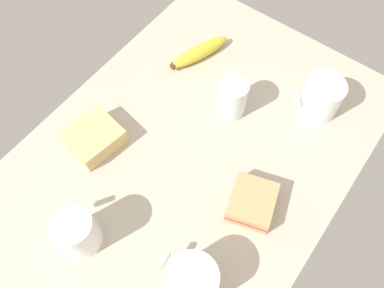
{
  "coord_description": "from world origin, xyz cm",
  "views": [
    {
      "loc": [
        31.81,
        23.89,
        78.87
      ],
      "look_at": [
        0.0,
        0.0,
        5.0
      ],
      "focal_mm": 36.7,
      "sensor_mm": 36.0,
      "label": 1
    }
  ],
  "objects": [
    {
      "name": "banana",
      "position": [
        -22.49,
        -14.53,
        3.78
      ],
      "size": [
        16.83,
        8.73,
        3.56
      ],
      "color": "yellow",
      "rests_on": "tabletop"
    },
    {
      "name": "tabletop",
      "position": [
        0.0,
        0.0,
        1.0
      ],
      "size": [
        90.0,
        64.0,
        2.0
      ],
      "primitive_type": "cube",
      "color": "#BCB29E",
      "rests_on": "ground"
    },
    {
      "name": "coffee_mug_spare",
      "position": [
        -26.14,
        16.61,
        6.69
      ],
      "size": [
        10.11,
        10.44,
        9.12
      ],
      "color": "white",
      "rests_on": "tabletop"
    },
    {
      "name": "coffee_mug_milky",
      "position": [
        28.5,
        -5.21,
        7.22
      ],
      "size": [
        8.31,
        9.68,
        10.17
      ],
      "color": "white",
      "rests_on": "tabletop"
    },
    {
      "name": "glass_of_milk",
      "position": [
        -14.11,
        0.72,
        6.18
      ],
      "size": [
        6.65,
        6.65,
        9.4
      ],
      "color": "silver",
      "rests_on": "tabletop"
    },
    {
      "name": "coffee_mug_black",
      "position": [
        22.67,
        17.05,
        6.67
      ],
      "size": [
        9.28,
        11.73,
        9.08
      ],
      "color": "silver",
      "rests_on": "tabletop"
    },
    {
      "name": "sandwich_side",
      "position": [
        3.09,
        17.32,
        4.2
      ],
      "size": [
        11.85,
        11.22,
        4.4
      ],
      "color": "tan",
      "rests_on": "tabletop"
    },
    {
      "name": "sandwich_main",
      "position": [
        11.17,
        -18.28,
        4.2
      ],
      "size": [
        12.29,
        11.39,
        4.4
      ],
      "color": "#DBB77A",
      "rests_on": "tabletop"
    }
  ]
}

